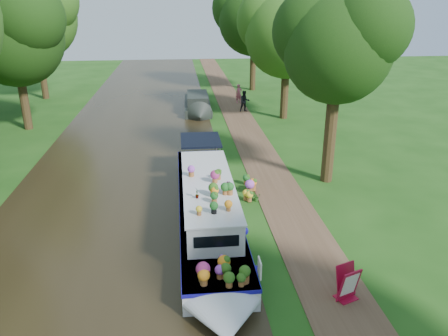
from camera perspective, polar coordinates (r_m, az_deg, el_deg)
ground at (r=18.36m, az=4.82°, el=-5.74°), size 100.00×100.00×0.00m
canal_water at (r=18.28m, az=-14.13°, el=-6.45°), size 10.00×100.00×0.02m
towpath at (r=18.60m, az=8.47°, el=-5.48°), size 2.20×100.00×0.03m
plant_boat at (r=16.81m, az=-2.04°, el=-5.09°), size 2.29×13.52×2.27m
tree_near_overhang at (r=20.44m, az=14.66°, el=15.80°), size 5.52×5.28×8.99m
tree_near_mid at (r=32.14m, az=8.27°, el=17.68°), size 6.90×6.60×9.40m
tree_near_far at (r=42.78m, az=3.91°, el=19.49°), size 7.59×7.26×10.30m
tree_far_c at (r=31.89m, az=-25.90°, el=16.02°), size 7.13×6.82×9.59m
tree_far_d at (r=41.85m, az=-23.65°, el=18.32°), size 8.05×7.70×10.85m
second_boat at (r=34.90m, az=-3.48°, el=8.35°), size 2.15×7.07×1.36m
sandwich_board at (r=13.66m, az=15.82°, el=-14.46°), size 0.72×0.75×1.06m
pedestrian_pink at (r=37.52m, az=1.96°, el=9.69°), size 0.65×0.50×1.57m
pedestrian_dark at (r=34.47m, az=2.71°, el=8.71°), size 0.86×0.70×1.64m
verge_plant at (r=19.24m, az=4.26°, el=-3.78°), size 0.41×0.37×0.38m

